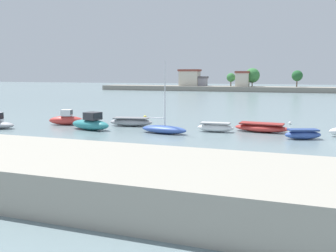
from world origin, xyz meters
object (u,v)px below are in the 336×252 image
(moored_boat_2, at_px, (91,123))
(moored_boat_4, at_px, (164,129))
(moored_boat_3, at_px, (131,122))
(moored_boat_1, at_px, (66,119))
(mooring_buoy_2, at_px, (145,117))
(mooring_buoy_3, at_px, (290,123))
(moored_boat_6, at_px, (261,128))
(moored_boat_7, at_px, (303,134))
(moored_boat_5, at_px, (215,127))

(moored_boat_2, xyz_separation_m, moored_boat_4, (7.99, 0.31, -0.25))
(moored_boat_3, relative_size, moored_boat_4, 0.72)
(moored_boat_1, bearing_deg, mooring_buoy_2, 35.07)
(moored_boat_1, distance_m, mooring_buoy_2, 10.38)
(mooring_buoy_2, height_order, mooring_buoy_3, mooring_buoy_2)
(moored_boat_6, bearing_deg, mooring_buoy_2, 162.10)
(moored_boat_7, bearing_deg, moored_boat_6, 121.15)
(mooring_buoy_2, bearing_deg, moored_boat_2, -98.21)
(moored_boat_2, height_order, moored_boat_4, moored_boat_4)
(moored_boat_7, relative_size, mooring_buoy_2, 7.97)
(moored_boat_1, bearing_deg, moored_boat_5, -16.29)
(moored_boat_5, distance_m, mooring_buoy_2, 13.42)
(moored_boat_5, relative_size, moored_boat_6, 0.68)
(moored_boat_3, bearing_deg, moored_boat_5, -16.72)
(moored_boat_2, bearing_deg, mooring_buoy_3, 42.48)
(moored_boat_7, height_order, mooring_buoy_3, moored_boat_7)
(mooring_buoy_2, bearing_deg, moored_boat_4, -58.30)
(mooring_buoy_3, bearing_deg, moored_boat_2, -149.70)
(mooring_buoy_2, bearing_deg, moored_boat_6, -22.18)
(moored_boat_6, bearing_deg, moored_boat_1, -170.23)
(moored_boat_1, distance_m, moored_boat_6, 21.63)
(moored_boat_2, distance_m, moored_boat_6, 17.46)
(moored_boat_1, distance_m, moored_boat_5, 17.17)
(moored_boat_2, relative_size, moored_boat_3, 1.00)
(moored_boat_5, height_order, mooring_buoy_3, moored_boat_5)
(moored_boat_5, height_order, moored_boat_6, moored_boat_5)
(mooring_buoy_3, bearing_deg, moored_boat_1, -159.68)
(moored_boat_1, xyz_separation_m, moored_boat_7, (25.42, -0.93, -0.19))
(moored_boat_2, bearing_deg, moored_boat_3, 67.82)
(moored_boat_7, distance_m, mooring_buoy_3, 9.94)
(moored_boat_5, bearing_deg, moored_boat_3, 169.96)
(moored_boat_1, xyz_separation_m, mooring_buoy_3, (24.07, 8.91, -0.45))
(moored_boat_3, xyz_separation_m, moored_boat_6, (14.13, 0.49, -0.03))
(moored_boat_4, relative_size, moored_boat_5, 1.89)
(moored_boat_5, bearing_deg, moored_boat_7, -14.41)
(moored_boat_5, xyz_separation_m, mooring_buoy_2, (-10.95, 7.75, -0.23))
(moored_boat_5, distance_m, moored_boat_7, 8.39)
(moored_boat_6, bearing_deg, moored_boat_2, -160.79)
(moored_boat_1, distance_m, moored_boat_4, 12.83)
(moored_boat_4, distance_m, moored_boat_5, 5.25)
(moored_boat_6, xyz_separation_m, moored_boat_7, (3.89, -3.00, -0.01))
(mooring_buoy_2, bearing_deg, moored_boat_1, -126.74)
(moored_boat_2, height_order, moored_boat_3, moored_boat_2)
(moored_boat_6, xyz_separation_m, mooring_buoy_3, (2.54, 6.85, -0.27))
(moored_boat_6, height_order, moored_boat_7, moored_boat_6)
(moored_boat_7, relative_size, mooring_buoy_3, 10.71)
(moored_boat_3, height_order, moored_boat_7, moored_boat_3)
(moored_boat_2, distance_m, moored_boat_4, 8.00)
(moored_boat_2, distance_m, moored_boat_5, 12.86)
(moored_boat_3, distance_m, mooring_buoy_3, 18.21)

